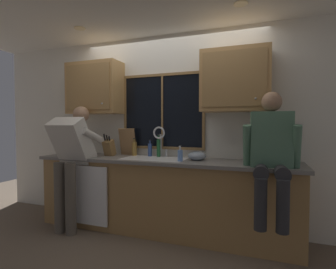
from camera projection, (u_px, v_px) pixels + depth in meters
back_wall at (171, 130)px, 3.58m from camera, size 5.62×0.12×2.55m
ceiling_downlight_left at (80, 28)px, 3.24m from camera, size 0.14×0.14×0.01m
ceiling_downlight_right at (241, 4)px, 2.58m from camera, size 0.14×0.14×0.01m
window_glass at (163, 111)px, 3.54m from camera, size 1.10×0.02×0.95m
window_frame_top at (162, 75)px, 3.51m from camera, size 1.17×0.02×0.04m
window_frame_bottom at (162, 148)px, 3.55m from camera, size 1.17×0.02×0.04m
window_frame_left at (125, 112)px, 3.72m from camera, size 0.03×0.02×0.95m
window_frame_right at (204, 111)px, 3.33m from camera, size 0.04×0.02×0.95m
window_mullion_center at (162, 111)px, 3.52m from camera, size 0.02×0.02×0.95m
lower_cabinet_run at (161, 197)px, 3.28m from camera, size 3.22×0.58×0.88m
countertop at (161, 161)px, 3.25m from camera, size 3.28×0.62×0.04m
dishwasher_front at (87, 195)px, 3.29m from camera, size 0.60×0.02×0.74m
upper_cabinet_left at (95, 88)px, 3.70m from camera, size 0.78×0.36×0.72m
upper_cabinet_right at (235, 81)px, 3.04m from camera, size 0.78×0.36×0.72m
sink at (154, 166)px, 3.29m from camera, size 0.80×0.46×0.21m
faucet at (160, 138)px, 3.44m from camera, size 0.18×0.09×0.40m
person_standing at (72, 154)px, 3.32m from camera, size 0.53×0.67×1.59m
person_sitting_on_counter at (271, 150)px, 2.56m from camera, size 0.54×0.61×1.26m
knife_block at (109, 148)px, 3.57m from camera, size 0.12×0.18×0.32m
cutting_board at (128, 142)px, 3.64m from camera, size 0.24×0.10×0.38m
mixing_bowl at (197, 156)px, 3.14m from camera, size 0.22×0.22×0.11m
soap_dispenser at (180, 155)px, 3.04m from camera, size 0.06×0.07×0.18m
bottle_green_glass at (159, 148)px, 3.45m from camera, size 0.05×0.05×0.30m
bottle_tall_clear at (134, 148)px, 3.59m from camera, size 0.07×0.07×0.24m
bottle_amber_small at (150, 149)px, 3.51m from camera, size 0.06×0.06×0.22m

